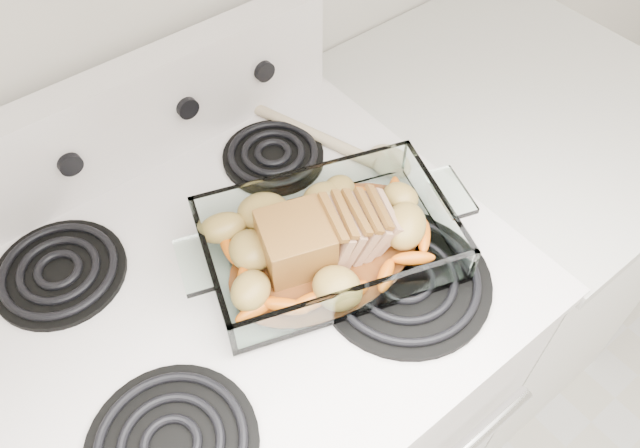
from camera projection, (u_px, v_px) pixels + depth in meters
electric_range at (256, 403)px, 1.25m from camera, size 0.78×0.70×1.12m
counter_right at (480, 243)px, 1.52m from camera, size 0.58×0.68×0.93m
baking_dish at (329, 245)px, 0.90m from camera, size 0.35×0.23×0.07m
pork_roast at (318, 241)px, 0.87m from camera, size 0.20×0.09×0.08m
roast_vegetables at (309, 225)px, 0.91m from camera, size 0.39×0.21×0.05m
wooden_spoon at (357, 149)px, 1.05m from camera, size 0.14×0.29×0.02m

